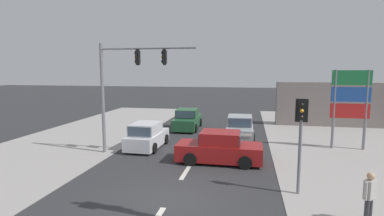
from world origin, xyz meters
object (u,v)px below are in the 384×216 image
object	(u,v)px
sedan_oncoming_mid	(240,129)
pedestrian_at_kerb	(369,196)
traffic_signal_mast	(124,78)
shopping_plaza_sign	(351,98)
pedestal_signal_right_kerb	(301,130)
sedan_receding_far	(187,120)
sedan_kerbside_parked	(219,148)
hatchback_crossing_left	(147,136)

from	to	relation	value
sedan_oncoming_mid	pedestrian_at_kerb	size ratio (longest dim) A/B	2.62
traffic_signal_mast	shopping_plaza_sign	world-z (taller)	traffic_signal_mast
pedestal_signal_right_kerb	sedan_receding_far	size ratio (longest dim) A/B	0.83
sedan_oncoming_mid	sedan_receding_far	bearing A→B (deg)	146.11
shopping_plaza_sign	pedestrian_at_kerb	size ratio (longest dim) A/B	2.82
sedan_kerbside_parked	hatchback_crossing_left	size ratio (longest dim) A/B	1.16
pedestal_signal_right_kerb	hatchback_crossing_left	world-z (taller)	pedestal_signal_right_kerb
pedestal_signal_right_kerb	shopping_plaza_sign	distance (m)	8.20
sedan_kerbside_parked	sedan_receding_far	xyz separation A→B (m)	(-3.31, 8.15, 0.00)
pedestrian_at_kerb	shopping_plaza_sign	bearing A→B (deg)	76.75
pedestal_signal_right_kerb	sedan_oncoming_mid	distance (m)	9.18
sedan_kerbside_parked	hatchback_crossing_left	xyz separation A→B (m)	(-4.47, 1.97, -0.00)
traffic_signal_mast	shopping_plaza_sign	distance (m)	12.77
traffic_signal_mast	pedestal_signal_right_kerb	bearing A→B (deg)	-24.88
traffic_signal_mast	sedan_kerbside_parked	world-z (taller)	traffic_signal_mast
sedan_receding_far	sedan_kerbside_parked	bearing A→B (deg)	-67.87
pedestal_signal_right_kerb	sedan_kerbside_parked	xyz separation A→B (m)	(-3.26, 3.33, -1.71)
hatchback_crossing_left	sedan_oncoming_mid	xyz separation A→B (m)	(5.31, 3.39, 0.00)
hatchback_crossing_left	sedan_oncoming_mid	size ratio (longest dim) A/B	0.86
traffic_signal_mast	pedestrian_at_kerb	world-z (taller)	traffic_signal_mast
sedan_receding_far	pedestrian_at_kerb	size ratio (longest dim) A/B	2.63
sedan_receding_far	sedan_oncoming_mid	world-z (taller)	same
pedestal_signal_right_kerb	sedan_oncoming_mid	xyz separation A→B (m)	(-2.43, 8.69, -1.71)
sedan_kerbside_parked	hatchback_crossing_left	world-z (taller)	sedan_kerbside_parked
sedan_receding_far	traffic_signal_mast	bearing A→B (deg)	-103.92
traffic_signal_mast	shopping_plaza_sign	size ratio (longest dim) A/B	1.30
traffic_signal_mast	sedan_kerbside_parked	bearing A→B (deg)	-6.48
shopping_plaza_sign	sedan_oncoming_mid	bearing A→B (deg)	166.82
shopping_plaza_sign	sedan_kerbside_parked	size ratio (longest dim) A/B	1.08
pedestal_signal_right_kerb	sedan_kerbside_parked	distance (m)	4.96
traffic_signal_mast	sedan_oncoming_mid	distance (m)	8.42
traffic_signal_mast	sedan_receding_far	bearing A→B (deg)	76.08
sedan_receding_far	pedestrian_at_kerb	bearing A→B (deg)	-58.53
traffic_signal_mast	sedan_oncoming_mid	xyz separation A→B (m)	(6.02, 4.77, -3.44)
traffic_signal_mast	hatchback_crossing_left	distance (m)	3.78
traffic_signal_mast	sedan_oncoming_mid	world-z (taller)	traffic_signal_mast
traffic_signal_mast	sedan_receding_far	xyz separation A→B (m)	(1.87, 7.56, -3.44)
sedan_kerbside_parked	sedan_oncoming_mid	size ratio (longest dim) A/B	1.00
sedan_kerbside_parked	pedestrian_at_kerb	distance (m)	7.24
shopping_plaza_sign	pedestrian_at_kerb	xyz separation A→B (m)	(-2.17, -9.20, -2.06)
hatchback_crossing_left	pedestrian_at_kerb	bearing A→B (deg)	-37.77
shopping_plaza_sign	sedan_kerbside_parked	xyz separation A→B (m)	(-7.09, -3.90, -2.28)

